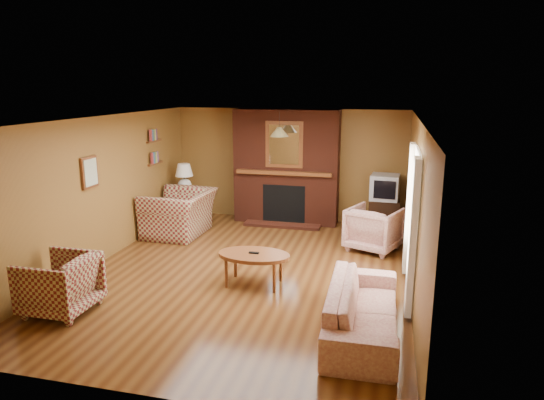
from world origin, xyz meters
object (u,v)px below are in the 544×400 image
(fireplace, at_px, (286,168))
(floral_armchair, at_px, (374,229))
(coffee_table, at_px, (254,257))
(plaid_loveseat, at_px, (179,213))
(crt_tv, at_px, (385,187))
(tv_stand, at_px, (383,215))
(table_lamp, at_px, (184,176))
(side_table, at_px, (186,207))
(floral_sofa, at_px, (363,309))
(plaid_armchair, at_px, (60,284))

(fireplace, bearing_deg, floral_armchair, -36.66)
(coffee_table, bearing_deg, floral_armchair, 50.51)
(plaid_loveseat, distance_m, crt_tv, 4.11)
(coffee_table, relative_size, tv_stand, 1.64)
(tv_stand, bearing_deg, table_lamp, -177.15)
(tv_stand, bearing_deg, fireplace, 172.88)
(floral_armchair, height_order, tv_stand, floral_armchair)
(floral_armchair, distance_m, table_lamp, 4.15)
(table_lamp, bearing_deg, crt_tv, 4.74)
(side_table, height_order, tv_stand, tv_stand)
(side_table, relative_size, table_lamp, 1.05)
(floral_sofa, bearing_deg, fireplace, 22.12)
(plaid_loveseat, height_order, crt_tv, crt_tv)
(fireplace, distance_m, plaid_loveseat, 2.43)
(plaid_loveseat, bearing_deg, fireplace, 127.94)
(plaid_armchair, relative_size, tv_stand, 1.29)
(plaid_loveseat, relative_size, table_lamp, 2.15)
(coffee_table, xyz_separation_m, tv_stand, (1.80, 3.25, -0.11))
(side_table, distance_m, table_lamp, 0.67)
(plaid_armchair, distance_m, floral_armchair, 5.18)
(floral_armchair, bearing_deg, side_table, 9.56)
(coffee_table, height_order, table_lamp, table_lamp)
(plaid_armchair, relative_size, floral_sofa, 0.41)
(coffee_table, bearing_deg, fireplace, 94.23)
(tv_stand, bearing_deg, plaid_armchair, -132.39)
(fireplace, relative_size, side_table, 3.68)
(crt_tv, bearing_deg, table_lamp, -175.26)
(coffee_table, bearing_deg, crt_tv, 61.01)
(fireplace, relative_size, table_lamp, 3.87)
(fireplace, relative_size, coffee_table, 2.24)
(plaid_armchair, distance_m, table_lamp, 4.39)
(floral_sofa, xyz_separation_m, table_lamp, (-4.00, 3.96, 0.70))
(tv_stand, xyz_separation_m, crt_tv, (0.00, -0.01, 0.58))
(plaid_armchair, xyz_separation_m, crt_tv, (4.00, 4.69, 0.52))
(plaid_armchair, xyz_separation_m, side_table, (-0.15, 4.35, -0.06))
(floral_sofa, height_order, floral_armchair, floral_armchair)
(plaid_loveseat, distance_m, floral_sofa, 4.87)
(floral_armchair, distance_m, side_table, 4.11)
(plaid_armchair, height_order, tv_stand, plaid_armchair)
(side_table, bearing_deg, crt_tv, 4.74)
(floral_armchair, xyz_separation_m, table_lamp, (-4.01, 0.89, 0.61))
(floral_sofa, relative_size, crt_tv, 3.52)
(fireplace, distance_m, floral_armchair, 2.51)
(coffee_table, bearing_deg, plaid_armchair, -146.66)
(side_table, distance_m, crt_tv, 4.20)
(fireplace, distance_m, tv_stand, 2.23)
(plaid_loveseat, xyz_separation_m, floral_armchair, (3.76, -0.03, -0.04))
(side_table, bearing_deg, plaid_loveseat, -73.74)
(floral_armchair, xyz_separation_m, coffee_table, (-1.66, -2.01, 0.04))
(plaid_loveseat, xyz_separation_m, floral_sofa, (3.75, -3.11, -0.13))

